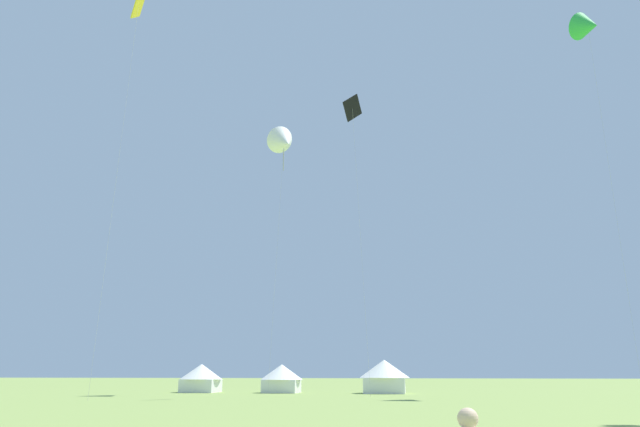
{
  "coord_description": "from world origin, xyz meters",
  "views": [
    {
      "loc": [
        5.43,
        -2.69,
        2.1
      ],
      "look_at": [
        0.0,
        32.0,
        11.33
      ],
      "focal_mm": 33.79,
      "sensor_mm": 36.0,
      "label": 1
    }
  ],
  "objects": [
    {
      "name": "kite_black_diamond",
      "position": [
        0.17,
        51.56,
        26.9
      ],
      "size": [
        2.22,
        3.36,
        28.54
      ],
      "color": "black",
      "rests_on": "ground"
    },
    {
      "name": "kite_yellow_diamond",
      "position": [
        -18.01,
        41.65,
        33.62
      ],
      "size": [
        1.33,
        2.95,
        35.41
      ],
      "color": "yellow",
      "rests_on": "ground"
    },
    {
      "name": "festival_tent_center",
      "position": [
        -8.32,
        59.74,
        1.56
      ],
      "size": [
        4.34,
        4.34,
        2.82
      ],
      "color": "white",
      "rests_on": "ground"
    },
    {
      "name": "festival_tent_left",
      "position": [
        -16.93,
        59.74,
        1.59
      ],
      "size": [
        4.41,
        4.41,
        2.87
      ],
      "color": "white",
      "rests_on": "ground"
    },
    {
      "name": "kite_green_delta",
      "position": [
        24.27,
        56.07,
        36.66
      ],
      "size": [
        4.27,
        4.39,
        38.46
      ],
      "color": "green",
      "rests_on": "ground"
    },
    {
      "name": "kite_white_delta",
      "position": [
        -7.93,
        57.27,
        26.29
      ],
      "size": [
        4.63,
        4.73,
        28.22
      ],
      "color": "white",
      "rests_on": "ground"
    },
    {
      "name": "festival_tent_right",
      "position": [
        2.18,
        59.74,
        1.8
      ],
      "size": [
        5.01,
        5.01,
        3.26
      ],
      "color": "white",
      "rests_on": "ground"
    }
  ]
}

